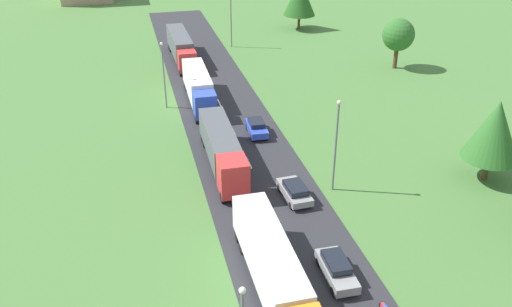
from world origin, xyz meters
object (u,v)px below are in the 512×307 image
(tree_birch, at_px, (495,130))
(tree_pine, at_px, (398,35))
(truck_fourth, at_px, (181,46))
(car_second, at_px, (337,269))
(car_fourth, at_px, (257,127))
(lamppost_second, at_px, (336,142))
(car_third, at_px, (295,191))
(truck_lead, at_px, (274,269))
(lamppost_fourth, at_px, (231,16))
(truck_second, at_px, (222,148))
(truck_third, at_px, (198,86))
(lamppost_third, at_px, (164,72))

(tree_birch, height_order, tree_pine, tree_birch)
(truck_fourth, bearing_deg, car_second, -84.91)
(car_fourth, xyz_separation_m, lamppost_second, (3.81, -12.35, 3.88))
(car_third, xyz_separation_m, lamppost_second, (3.73, 0.69, 3.91))
(truck_lead, relative_size, lamppost_fourth, 1.63)
(tree_pine, bearing_deg, lamppost_second, -125.66)
(truck_fourth, bearing_deg, truck_lead, -90.18)
(truck_second, bearing_deg, tree_birch, -18.78)
(truck_fourth, distance_m, car_fourth, 27.13)
(truck_fourth, xyz_separation_m, lamppost_second, (8.48, -39.04, 2.54))
(truck_lead, relative_size, truck_third, 1.13)
(car_second, distance_m, tree_pine, 46.56)
(truck_third, xyz_separation_m, lamppost_third, (-3.99, -0.53, 2.30))
(truck_fourth, distance_m, lamppost_second, 40.03)
(truck_third, distance_m, car_third, 23.70)
(lamppost_second, distance_m, lamppost_fourth, 43.93)
(truck_lead, relative_size, car_fourth, 3.39)
(lamppost_second, xyz_separation_m, lamppost_third, (-12.40, 21.97, -0.29))
(car_fourth, height_order, tree_pine, tree_pine)
(lamppost_third, bearing_deg, truck_fourth, 77.07)
(car_fourth, bearing_deg, car_second, -90.51)
(truck_lead, xyz_separation_m, lamppost_second, (8.64, 11.41, 2.61))
(truck_second, height_order, lamppost_fourth, lamppost_fourth)
(truck_fourth, height_order, tree_birch, tree_birch)
(truck_second, height_order, tree_pine, tree_pine)
(truck_fourth, height_order, lamppost_third, lamppost_third)
(car_third, height_order, lamppost_second, lamppost_second)
(truck_second, bearing_deg, car_third, -53.99)
(car_second, distance_m, tree_birch, 20.84)
(truck_second, distance_m, lamppost_third, 16.44)
(truck_third, distance_m, truck_fourth, 16.53)
(truck_third, bearing_deg, lamppost_fourth, 68.46)
(truck_second, distance_m, car_second, 17.83)
(truck_lead, bearing_deg, truck_fourth, 89.82)
(truck_second, xyz_separation_m, car_fourth, (4.87, 6.22, -1.23))
(car_third, distance_m, lamppost_second, 5.45)
(tree_birch, bearing_deg, lamppost_third, 138.33)
(truck_lead, height_order, tree_pine, tree_pine)
(truck_second, xyz_separation_m, lamppost_third, (-3.71, 15.84, 2.36))
(truck_fourth, xyz_separation_m, tree_pine, (28.87, -10.63, 2.54))
(truck_second, relative_size, lamppost_fourth, 1.52)
(lamppost_third, bearing_deg, truck_lead, -83.57)
(truck_third, distance_m, car_fourth, 11.23)
(truck_second, height_order, car_third, truck_second)
(car_third, xyz_separation_m, tree_pine, (24.12, 29.10, 3.92))
(truck_lead, distance_m, lamppost_second, 14.55)
(car_fourth, bearing_deg, truck_second, -128.08)
(truck_second, relative_size, lamppost_third, 1.67)
(tree_birch, relative_size, tree_pine, 1.10)
(car_second, relative_size, lamppost_fourth, 0.52)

